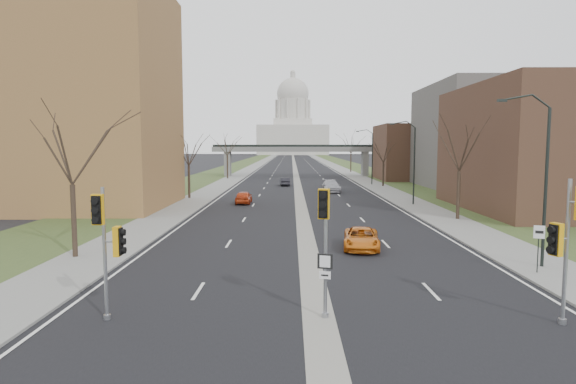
{
  "coord_description": "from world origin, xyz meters",
  "views": [
    {
      "loc": [
        -1.0,
        -18.14,
        6.25
      ],
      "look_at": [
        -1.18,
        8.14,
        3.71
      ],
      "focal_mm": 30.0,
      "sensor_mm": 36.0,
      "label": 1
    }
  ],
  "objects_px": {
    "speed_limit_sign": "(539,240)",
    "car_right_mid": "(331,186)",
    "signal_pole_median": "(325,229)",
    "car_left_near": "(244,197)",
    "car_right_near": "(361,238)",
    "signal_pole_left": "(107,234)",
    "signal_pole_right": "(568,231)",
    "car_left_far": "(285,182)"
  },
  "relations": [
    {
      "from": "signal_pole_right",
      "to": "car_right_near",
      "type": "distance_m",
      "value": 13.93
    },
    {
      "from": "car_left_near",
      "to": "car_right_mid",
      "type": "distance_m",
      "value": 16.93
    },
    {
      "from": "car_left_near",
      "to": "speed_limit_sign",
      "type": "bearing_deg",
      "value": 121.08
    },
    {
      "from": "signal_pole_median",
      "to": "signal_pole_right",
      "type": "bearing_deg",
      "value": 9.55
    },
    {
      "from": "signal_pole_right",
      "to": "car_left_far",
      "type": "relative_size",
      "value": 1.32
    },
    {
      "from": "car_right_near",
      "to": "signal_pole_left",
      "type": "bearing_deg",
      "value": -124.31
    },
    {
      "from": "signal_pole_median",
      "to": "car_right_mid",
      "type": "distance_m",
      "value": 48.43
    },
    {
      "from": "speed_limit_sign",
      "to": "signal_pole_left",
      "type": "bearing_deg",
      "value": -136.97
    },
    {
      "from": "signal_pole_left",
      "to": "car_right_near",
      "type": "height_order",
      "value": "signal_pole_left"
    },
    {
      "from": "car_left_near",
      "to": "car_right_mid",
      "type": "xyz_separation_m",
      "value": [
        10.55,
        13.25,
        0.09
      ]
    },
    {
      "from": "car_left_far",
      "to": "car_right_near",
      "type": "distance_m",
      "value": 46.34
    },
    {
      "from": "signal_pole_left",
      "to": "signal_pole_right",
      "type": "bearing_deg",
      "value": -1.33
    },
    {
      "from": "signal_pole_median",
      "to": "speed_limit_sign",
      "type": "bearing_deg",
      "value": 43.41
    },
    {
      "from": "signal_pole_right",
      "to": "car_left_far",
      "type": "distance_m",
      "value": 59.67
    },
    {
      "from": "signal_pole_right",
      "to": "car_right_near",
      "type": "relative_size",
      "value": 1.13
    },
    {
      "from": "signal_pole_median",
      "to": "car_right_mid",
      "type": "height_order",
      "value": "signal_pole_median"
    },
    {
      "from": "signal_pole_left",
      "to": "car_left_far",
      "type": "xyz_separation_m",
      "value": [
        5.45,
        58.28,
        -2.51
      ]
    },
    {
      "from": "car_left_far",
      "to": "car_right_mid",
      "type": "xyz_separation_m",
      "value": [
        6.42,
        -9.93,
        0.15
      ]
    },
    {
      "from": "car_right_near",
      "to": "car_right_mid",
      "type": "height_order",
      "value": "car_right_mid"
    },
    {
      "from": "signal_pole_left",
      "to": "car_left_far",
      "type": "relative_size",
      "value": 1.24
    },
    {
      "from": "speed_limit_sign",
      "to": "car_right_mid",
      "type": "bearing_deg",
      "value": 122.87
    },
    {
      "from": "signal_pole_left",
      "to": "car_left_near",
      "type": "distance_m",
      "value": 35.21
    },
    {
      "from": "signal_pole_median",
      "to": "car_left_near",
      "type": "height_order",
      "value": "signal_pole_median"
    },
    {
      "from": "speed_limit_sign",
      "to": "car_right_mid",
      "type": "height_order",
      "value": "speed_limit_sign"
    },
    {
      "from": "signal_pole_right",
      "to": "car_left_near",
      "type": "relative_size",
      "value": 1.26
    },
    {
      "from": "signal_pole_left",
      "to": "car_right_mid",
      "type": "xyz_separation_m",
      "value": [
        11.86,
        48.35,
        -2.36
      ]
    },
    {
      "from": "signal_pole_left",
      "to": "car_right_mid",
      "type": "relative_size",
      "value": 0.89
    },
    {
      "from": "car_right_near",
      "to": "signal_pole_right",
      "type": "bearing_deg",
      "value": -60.93
    },
    {
      "from": "signal_pole_median",
      "to": "car_left_far",
      "type": "distance_m",
      "value": 58.21
    },
    {
      "from": "speed_limit_sign",
      "to": "signal_pole_right",
      "type": "bearing_deg",
      "value": -86.54
    },
    {
      "from": "signal_pole_left",
      "to": "speed_limit_sign",
      "type": "distance_m",
      "value": 19.53
    },
    {
      "from": "signal_pole_median",
      "to": "car_left_far",
      "type": "height_order",
      "value": "signal_pole_median"
    },
    {
      "from": "signal_pole_left",
      "to": "car_right_near",
      "type": "xyz_separation_m",
      "value": [
        10.73,
        12.25,
        -2.51
      ]
    },
    {
      "from": "signal_pole_right",
      "to": "signal_pole_median",
      "type": "bearing_deg",
      "value": 156.21
    },
    {
      "from": "speed_limit_sign",
      "to": "car_left_near",
      "type": "xyz_separation_m",
      "value": [
        -17.11,
        28.75,
        -1.01
      ]
    },
    {
      "from": "signal_pole_median",
      "to": "speed_limit_sign",
      "type": "distance_m",
      "value": 12.53
    },
    {
      "from": "speed_limit_sign",
      "to": "signal_pole_median",
      "type": "bearing_deg",
      "value": -126.17
    },
    {
      "from": "signal_pole_right",
      "to": "signal_pole_left",
      "type": "bearing_deg",
      "value": 158.77
    },
    {
      "from": "speed_limit_sign",
      "to": "car_right_mid",
      "type": "relative_size",
      "value": 0.43
    },
    {
      "from": "speed_limit_sign",
      "to": "car_left_near",
      "type": "bearing_deg",
      "value": 144.75
    },
    {
      "from": "signal_pole_left",
      "to": "signal_pole_right",
      "type": "relative_size",
      "value": 0.94
    },
    {
      "from": "car_right_near",
      "to": "signal_pole_median",
      "type": "bearing_deg",
      "value": -97.44
    }
  ]
}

